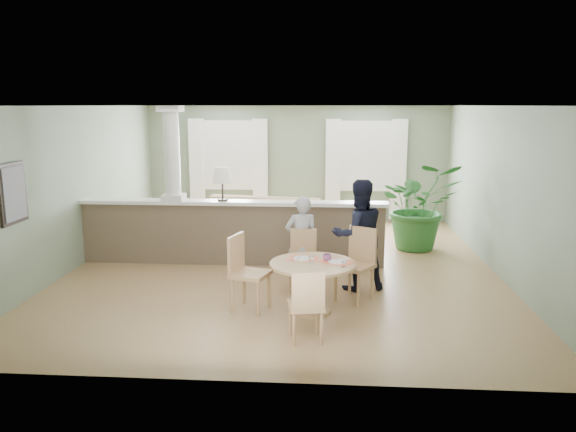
# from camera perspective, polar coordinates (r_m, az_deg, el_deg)

# --- Properties ---
(ground) EXTENTS (8.00, 8.00, 0.00)m
(ground) POSITION_cam_1_polar(r_m,az_deg,el_deg) (9.54, -0.48, -5.29)
(ground) COLOR tan
(ground) RESTS_ON ground
(room_shell) EXTENTS (7.02, 8.02, 2.71)m
(room_shell) POSITION_cam_1_polar(r_m,az_deg,el_deg) (9.82, -0.37, 5.96)
(room_shell) COLOR gray
(room_shell) RESTS_ON ground
(pony_wall) EXTENTS (5.32, 0.38, 2.70)m
(pony_wall) POSITION_cam_1_polar(r_m,az_deg,el_deg) (9.69, -6.21, -0.79)
(pony_wall) COLOR brown
(pony_wall) RESTS_ON ground
(sofa) EXTENTS (3.15, 1.61, 0.88)m
(sofa) POSITION_cam_1_polar(r_m,az_deg,el_deg) (11.15, -3.03, -0.57)
(sofa) COLOR olive
(sofa) RESTS_ON ground
(houseplant) EXTENTS (1.64, 1.47, 1.67)m
(houseplant) POSITION_cam_1_polar(r_m,az_deg,el_deg) (10.91, 13.19, 1.01)
(houseplant) COLOR #266127
(houseplant) RESTS_ON ground
(dining_table) EXTENTS (1.13, 1.13, 0.78)m
(dining_table) POSITION_cam_1_polar(r_m,az_deg,el_deg) (7.40, 2.59, -5.79)
(dining_table) COLOR tan
(dining_table) RESTS_ON ground
(chair_far_boy) EXTENTS (0.41, 0.41, 0.90)m
(chair_far_boy) POSITION_cam_1_polar(r_m,az_deg,el_deg) (8.34, 1.53, -4.18)
(chair_far_boy) COLOR tan
(chair_far_boy) RESTS_ON ground
(chair_far_man) EXTENTS (0.64, 0.64, 1.02)m
(chair_far_man) POSITION_cam_1_polar(r_m,az_deg,el_deg) (7.98, 7.08, -4.48)
(chair_far_man) COLOR tan
(chair_far_man) RESTS_ON ground
(chair_near) EXTENTS (0.47, 0.47, 0.88)m
(chair_near) POSITION_cam_1_polar(r_m,az_deg,el_deg) (6.50, 1.90, -8.82)
(chair_near) COLOR tan
(chair_near) RESTS_ON ground
(chair_side) EXTENTS (0.57, 0.57, 1.02)m
(chair_side) POSITION_cam_1_polar(r_m,az_deg,el_deg) (7.55, -4.40, -5.35)
(chair_side) COLOR tan
(chair_side) RESTS_ON ground
(child_person) EXTENTS (0.56, 0.43, 1.38)m
(child_person) POSITION_cam_1_polar(r_m,az_deg,el_deg) (8.50, 1.40, -2.55)
(child_person) COLOR #9C9CA1
(child_person) RESTS_ON ground
(man_person) EXTENTS (0.95, 0.83, 1.65)m
(man_person) POSITION_cam_1_polar(r_m,az_deg,el_deg) (8.34, 7.18, -1.92)
(man_person) COLOR black
(man_person) RESTS_ON ground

